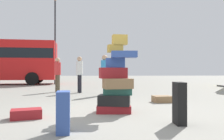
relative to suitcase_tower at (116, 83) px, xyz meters
name	(u,v)px	position (x,y,z in m)	size (l,w,h in m)	color
ground_plane	(109,113)	(-0.17, -0.11, -0.70)	(80.00, 80.00, 0.00)	gray
suitcase_tower	(116,83)	(0.00, 0.00, 0.00)	(0.93, 0.70, 1.88)	maroon
suitcase_maroon_foreground_near	(26,114)	(-1.91, -0.56, -0.60)	(0.61, 0.39, 0.20)	maroon
suitcase_navy_left_side	(63,112)	(-0.97, -1.71, -0.37)	(0.21, 0.35, 0.67)	#334F99
suitcase_black_behind_tower	(179,103)	(1.08, -1.26, -0.31)	(0.17, 0.33, 0.78)	black
suitcase_brown_upright_blue	(162,99)	(1.59, 1.64, -0.60)	(0.57, 0.42, 0.20)	olive
person_bearded_onlooker	(58,71)	(-2.34, 5.27, 0.26)	(0.30, 0.30, 1.61)	brown
person_tourist_with_camera	(80,71)	(-1.28, 4.89, 0.28)	(0.30, 0.32, 1.64)	black
person_passerby_in_red	(105,71)	(-0.18, 3.76, 0.27)	(0.30, 0.34, 1.64)	brown
lamp_post	(55,27)	(-3.64, 11.37, 3.52)	(0.36, 0.36, 6.53)	#333338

